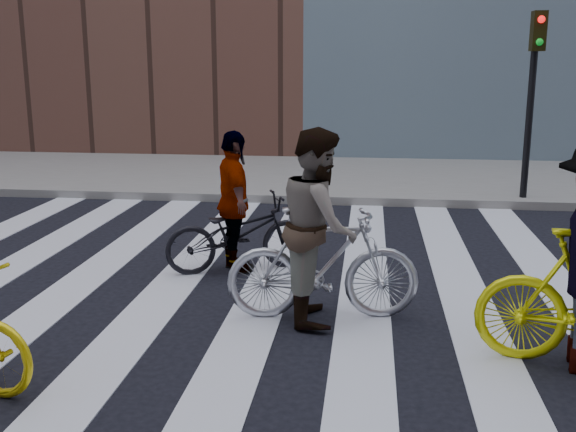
% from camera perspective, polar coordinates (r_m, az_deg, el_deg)
% --- Properties ---
extents(ground, '(100.00, 100.00, 0.00)m').
position_cam_1_polar(ground, '(7.41, -6.52, -7.06)').
color(ground, black).
rests_on(ground, ground).
extents(sidewalk_far, '(100.00, 5.00, 0.15)m').
position_cam_1_polar(sidewalk_far, '(14.57, 0.28, 3.38)').
color(sidewalk_far, gray).
rests_on(sidewalk_far, ground).
extents(zebra_crosswalk, '(8.25, 10.00, 0.01)m').
position_cam_1_polar(zebra_crosswalk, '(7.41, -6.52, -7.01)').
color(zebra_crosswalk, silver).
rests_on(zebra_crosswalk, ground).
extents(traffic_signal, '(0.22, 0.42, 3.33)m').
position_cam_1_polar(traffic_signal, '(12.39, 20.09, 11.13)').
color(traffic_signal, black).
rests_on(traffic_signal, ground).
extents(bike_silver_mid, '(1.96, 0.78, 1.15)m').
position_cam_1_polar(bike_silver_mid, '(6.69, 2.99, -4.04)').
color(bike_silver_mid, '#B6B8C1').
rests_on(bike_silver_mid, ground).
extents(bike_dark_rear, '(1.91, 1.27, 0.95)m').
position_cam_1_polar(bike_dark_rear, '(8.23, -4.18, -1.49)').
color(bike_dark_rear, black).
rests_on(bike_dark_rear, ground).
extents(rider_mid, '(0.84, 1.02, 1.92)m').
position_cam_1_polar(rider_mid, '(6.59, 2.60, -0.82)').
color(rider_mid, slate).
rests_on(rider_mid, ground).
extents(rider_rear, '(0.78, 1.10, 1.73)m').
position_cam_1_polar(rider_rear, '(8.15, -4.57, 1.18)').
color(rider_rear, slate).
rests_on(rider_rear, ground).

